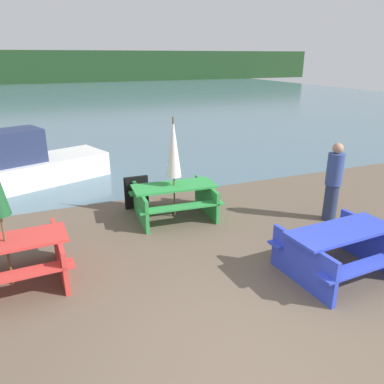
{
  "coord_description": "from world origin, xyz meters",
  "views": [
    {
      "loc": [
        -1.93,
        -2.79,
        3.32
      ],
      "look_at": [
        0.68,
        3.45,
        0.85
      ],
      "focal_mm": 35.0,
      "sensor_mm": 36.0,
      "label": 1
    }
  ],
  "objects_px": {
    "picnic_table_red": "(9,258)",
    "picnic_table_green": "(174,197)",
    "person": "(333,182)",
    "picnic_table_blue": "(339,247)",
    "umbrella_white": "(174,148)",
    "signboard": "(136,192)",
    "boat": "(30,164)"
  },
  "relations": [
    {
      "from": "picnic_table_red",
      "to": "picnic_table_green",
      "type": "xyz_separation_m",
      "value": [
        3.2,
        1.48,
        -0.01
      ]
    },
    {
      "from": "person",
      "to": "picnic_table_green",
      "type": "bearing_deg",
      "value": 154.67
    },
    {
      "from": "picnic_table_green",
      "to": "picnic_table_blue",
      "type": "bearing_deg",
      "value": -62.46
    },
    {
      "from": "umbrella_white",
      "to": "person",
      "type": "distance_m",
      "value": 3.4
    },
    {
      "from": "picnic_table_red",
      "to": "signboard",
      "type": "xyz_separation_m",
      "value": [
        2.57,
        2.29,
        -0.08
      ]
    },
    {
      "from": "signboard",
      "to": "picnic_table_green",
      "type": "bearing_deg",
      "value": -52.48
    },
    {
      "from": "umbrella_white",
      "to": "signboard",
      "type": "bearing_deg",
      "value": 127.52
    },
    {
      "from": "picnic_table_red",
      "to": "picnic_table_green",
      "type": "relative_size",
      "value": 0.97
    },
    {
      "from": "picnic_table_blue",
      "to": "umbrella_white",
      "type": "height_order",
      "value": "umbrella_white"
    },
    {
      "from": "picnic_table_green",
      "to": "person",
      "type": "distance_m",
      "value": 3.36
    },
    {
      "from": "picnic_table_red",
      "to": "picnic_table_green",
      "type": "distance_m",
      "value": 3.53
    },
    {
      "from": "picnic_table_green",
      "to": "picnic_table_red",
      "type": "bearing_deg",
      "value": -155.25
    },
    {
      "from": "picnic_table_red",
      "to": "umbrella_white",
      "type": "distance_m",
      "value": 3.69
    },
    {
      "from": "picnic_table_blue",
      "to": "signboard",
      "type": "xyz_separation_m",
      "value": [
        -2.27,
        3.96,
        -0.09
      ]
    },
    {
      "from": "picnic_table_green",
      "to": "boat",
      "type": "xyz_separation_m",
      "value": [
        -2.84,
        3.61,
        0.11
      ]
    },
    {
      "from": "umbrella_white",
      "to": "picnic_table_blue",
      "type": "bearing_deg",
      "value": -62.46
    },
    {
      "from": "picnic_table_red",
      "to": "person",
      "type": "bearing_deg",
      "value": 0.46
    },
    {
      "from": "signboard",
      "to": "boat",
      "type": "bearing_deg",
      "value": 128.33
    },
    {
      "from": "picnic_table_blue",
      "to": "picnic_table_green",
      "type": "relative_size",
      "value": 0.99
    },
    {
      "from": "boat",
      "to": "person",
      "type": "distance_m",
      "value": 7.73
    },
    {
      "from": "umbrella_white",
      "to": "boat",
      "type": "xyz_separation_m",
      "value": [
        -2.84,
        3.61,
        -0.98
      ]
    },
    {
      "from": "picnic_table_blue",
      "to": "picnic_table_red",
      "type": "bearing_deg",
      "value": 161.01
    },
    {
      "from": "signboard",
      "to": "umbrella_white",
      "type": "bearing_deg",
      "value": -52.48
    },
    {
      "from": "picnic_table_red",
      "to": "umbrella_white",
      "type": "height_order",
      "value": "umbrella_white"
    },
    {
      "from": "picnic_table_red",
      "to": "person",
      "type": "height_order",
      "value": "person"
    },
    {
      "from": "picnic_table_green",
      "to": "signboard",
      "type": "bearing_deg",
      "value": 127.52
    },
    {
      "from": "picnic_table_green",
      "to": "signboard",
      "type": "distance_m",
      "value": 1.03
    },
    {
      "from": "picnic_table_red",
      "to": "signboard",
      "type": "height_order",
      "value": "signboard"
    },
    {
      "from": "picnic_table_red",
      "to": "person",
      "type": "relative_size",
      "value": 1.08
    },
    {
      "from": "boat",
      "to": "person",
      "type": "xyz_separation_m",
      "value": [
        5.85,
        -5.04,
        0.29
      ]
    },
    {
      "from": "picnic_table_blue",
      "to": "person",
      "type": "relative_size",
      "value": 1.1
    },
    {
      "from": "boat",
      "to": "person",
      "type": "height_order",
      "value": "person"
    }
  ]
}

